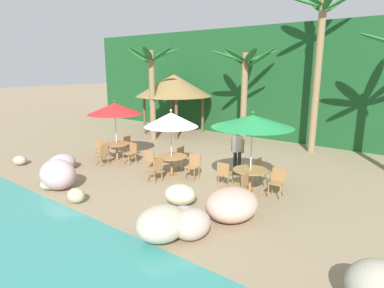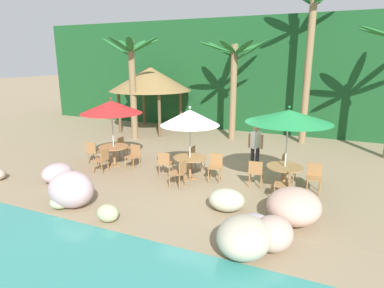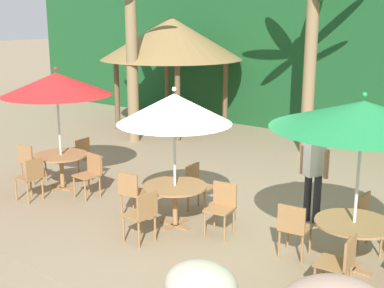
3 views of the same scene
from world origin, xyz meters
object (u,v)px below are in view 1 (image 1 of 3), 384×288
at_px(chair_white_left, 151,159).
at_px(chair_green_inland, 261,170).
at_px(umbrella_white, 171,120).
at_px(chair_green_seaward, 278,180).
at_px(chair_red_left, 101,147).
at_px(chair_red_right, 102,153).
at_px(dining_table_green, 250,173).
at_px(umbrella_green, 253,121).
at_px(palm_tree_nearest, 152,76).
at_px(chair_red_seaward, 131,152).
at_px(chair_green_right, 241,185).
at_px(waiter_in_white, 238,148).
at_px(palapa_hut, 174,85).
at_px(palm_tree_second, 245,77).
at_px(umbrella_red, 115,109).
at_px(chair_red_inland, 129,144).
at_px(chair_white_right, 156,168).
at_px(palm_tree_third, 319,49).
at_px(chair_white_inland, 183,156).
at_px(chair_white_seaward, 193,165).
at_px(dining_table_white, 172,159).
at_px(chair_green_left, 224,173).
at_px(dining_table_red, 117,146).

height_order(chair_white_left, chair_green_inland, same).
height_order(umbrella_white, chair_green_seaward, umbrella_white).
relative_size(chair_red_left, chair_white_left, 1.00).
height_order(chair_red_right, dining_table_green, chair_red_right).
bearing_deg(umbrella_green, palm_tree_nearest, 154.25).
bearing_deg(chair_red_seaward, chair_green_right, -6.96).
height_order(dining_table_green, waiter_in_white, waiter_in_white).
height_order(chair_green_inland, palapa_hut, palapa_hut).
height_order(dining_table_green, palm_tree_second, palm_tree_second).
bearing_deg(chair_green_seaward, palm_tree_second, 127.66).
bearing_deg(palm_tree_second, umbrella_red, -115.30).
bearing_deg(chair_green_inland, umbrella_white, -158.71).
relative_size(chair_red_inland, chair_green_inland, 1.00).
bearing_deg(chair_white_right, palm_tree_third, 69.09).
height_order(chair_white_inland, chair_green_right, same).
distance_m(dining_table_green, waiter_in_white, 1.83).
distance_m(chair_red_right, chair_white_seaward, 3.95).
distance_m(chair_red_inland, chair_red_right, 1.71).
distance_m(umbrella_red, palapa_hut, 6.36).
bearing_deg(palapa_hut, chair_white_inland, -46.66).
height_order(umbrella_white, chair_white_right, umbrella_white).
relative_size(chair_red_right, chair_white_left, 1.00).
bearing_deg(umbrella_green, dining_table_white, -174.34).
distance_m(chair_green_inland, chair_green_left, 1.29).
distance_m(umbrella_white, chair_white_left, 1.77).
distance_m(dining_table_red, chair_red_right, 0.86).
distance_m(umbrella_red, palm_tree_second, 6.58).
xyz_separation_m(umbrella_red, chair_white_inland, (2.99, 0.74, -1.69)).
distance_m(chair_red_seaward, waiter_in_white, 4.37).
xyz_separation_m(chair_green_seaward, chair_green_right, (-0.68, -1.01, 0.00)).
xyz_separation_m(dining_table_white, chair_green_inland, (2.95, 1.15, -0.10)).
distance_m(chair_white_right, umbrella_green, 3.64).
relative_size(umbrella_red, chair_white_inland, 2.93).
height_order(chair_white_seaward, chair_white_right, same).
relative_size(chair_red_right, chair_green_seaward, 1.00).
bearing_deg(chair_green_left, chair_red_seaward, 179.90).
distance_m(chair_white_right, chair_green_right, 3.14).
relative_size(chair_white_seaward, waiter_in_white, 0.51).
height_order(umbrella_green, palm_tree_nearest, palm_tree_nearest).
bearing_deg(dining_table_white, chair_green_seaward, 6.93).
distance_m(dining_table_red, chair_green_right, 6.35).
bearing_deg(dining_table_white, chair_green_left, 3.08).
xyz_separation_m(chair_green_right, palm_tree_third, (-0.28, 7.14, 4.12)).
bearing_deg(chair_red_inland, palapa_hut, 109.23).
distance_m(chair_red_seaward, chair_white_right, 2.53).
distance_m(chair_red_inland, palm_tree_second, 6.48).
xyz_separation_m(chair_red_right, chair_green_left, (5.19, 0.86, 0.00)).
bearing_deg(palm_tree_third, chair_red_seaward, -128.67).
height_order(chair_red_seaward, umbrella_green, umbrella_green).
distance_m(chair_red_inland, chair_white_seaward, 4.21).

